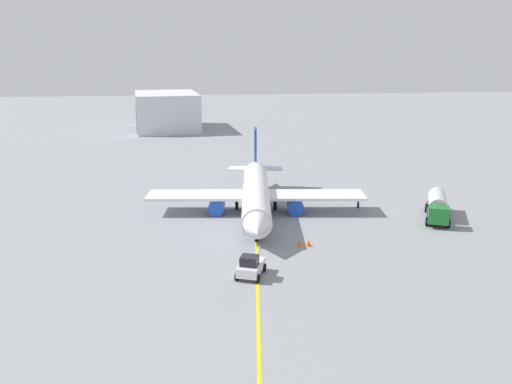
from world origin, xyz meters
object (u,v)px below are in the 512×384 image
fuel_tanker (438,206)px  safety_cone_nose (308,243)px  airplane (256,194)px  refueling_worker (358,202)px  pushback_tug (250,266)px  safety_cone_wingtip (300,243)px

fuel_tanker → safety_cone_nose: size_ratio=13.86×
airplane → refueling_worker: bearing=91.7°
pushback_tug → safety_cone_nose: size_ratio=5.73×
pushback_tug → safety_cone_wingtip: 9.72m
refueling_worker → safety_cone_nose: size_ratio=2.40×
airplane → safety_cone_wingtip: (12.75, 3.24, -2.21)m
fuel_tanker → safety_cone_wingtip: 20.82m
fuel_tanker → refueling_worker: fuel_tanker is taller
pushback_tug → safety_cone_nose: pushback_tug is taller
fuel_tanker → pushback_tug: bearing=-60.6°
fuel_tanker → safety_cone_wingtip: size_ratio=14.49×
airplane → fuel_tanker: 23.39m
airplane → safety_cone_wingtip: 13.34m
refueling_worker → safety_cone_wingtip: bearing=-39.8°
pushback_tug → safety_cone_wingtip: size_ratio=5.99×
fuel_tanker → safety_cone_nose: bearing=-68.2°
fuel_tanker → safety_cone_wingtip: (7.23, -19.47, -1.38)m
fuel_tanker → safety_cone_wingtip: bearing=-69.6°
fuel_tanker → airplane: bearing=-103.6°
airplane → safety_cone_nose: bearing=17.8°
airplane → refueling_worker: airplane is taller
fuel_tanker → safety_cone_nose: fuel_tanker is taller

